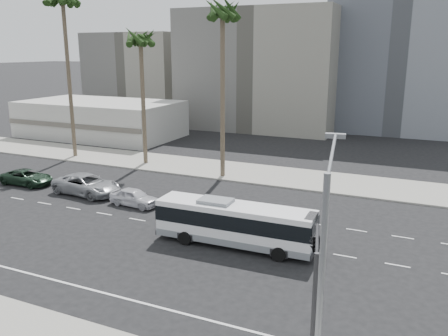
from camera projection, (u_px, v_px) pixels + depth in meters
The scene contains 15 objects.
ground at pixel (211, 233), 31.46m from camera, with size 700.00×700.00×0.00m, color black.
sidewalk_north at pixel (280, 176), 45.13m from camera, with size 120.00×7.00×0.15m, color gray.
commercial_low at pixel (101, 119), 65.71m from camera, with size 22.00×12.16×5.00m.
midrise_beige_west at pixel (265, 69), 73.71m from camera, with size 24.00×18.00×18.00m, color slate.
midrise_gray_center at pixel (404, 43), 70.95m from camera, with size 20.00×20.00×26.00m, color slate.
midrise_beige_far at pixel (146, 74), 88.83m from camera, with size 18.00×16.00×15.00m, color slate.
city_bus at pixel (235, 223), 29.06m from camera, with size 10.25×2.53×2.93m.
car_a at pixel (134, 197), 36.74m from camera, with size 4.14×1.67×1.41m, color silver.
car_b at pixel (87, 184), 39.65m from camera, with size 6.20×2.86×1.72m, color gray.
car_c at pixel (27, 177), 42.51m from camera, with size 5.00×2.30×1.39m, color #1A3121.
streetlight_corner at pixel (323, 273), 14.93m from camera, with size 1.05×4.25×9.09m.
traffic_signal at pixel (316, 247), 18.30m from camera, with size 2.54×3.45×5.45m.
palm_near at pixel (222, 17), 41.42m from camera, with size 4.90×4.90×16.51m.
palm_mid at pixel (141, 42), 47.07m from camera, with size 4.61×4.61×14.26m.
palm_far at pixel (63, 3), 49.33m from camera, with size 5.43×5.43×18.65m.
Camera 1 is at (12.86, -26.41, 12.14)m, focal length 37.04 mm.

